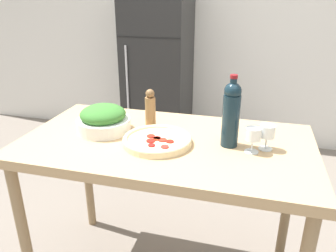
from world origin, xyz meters
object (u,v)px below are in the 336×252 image
(wine_bottle, at_px, (231,113))
(homemade_pizza, at_px, (157,140))
(pepper_mill, at_px, (150,109))
(refrigerator, at_px, (158,70))
(wine_glass_far, at_px, (267,133))
(salad_bowl, at_px, (103,119))
(wine_glass_near, at_px, (253,135))

(wine_bottle, distance_m, homemade_pizza, 0.38)
(pepper_mill, bearing_deg, refrigerator, 105.23)
(wine_glass_far, bearing_deg, salad_bowl, 179.53)
(refrigerator, bearing_deg, wine_glass_far, -59.22)
(wine_glass_near, relative_size, pepper_mill, 0.58)
(salad_bowl, bearing_deg, homemade_pizza, -14.58)
(pepper_mill, height_order, salad_bowl, pepper_mill)
(wine_bottle, distance_m, wine_glass_near, 0.14)
(refrigerator, relative_size, wine_glass_near, 13.99)
(refrigerator, distance_m, homemade_pizza, 1.94)
(wine_glass_near, distance_m, homemade_pizza, 0.45)
(wine_glass_near, distance_m, salad_bowl, 0.77)
(refrigerator, height_order, wine_glass_far, refrigerator)
(refrigerator, distance_m, wine_glass_far, 2.08)
(refrigerator, bearing_deg, homemade_pizza, -73.49)
(wine_bottle, height_order, wine_glass_far, wine_bottle)
(wine_bottle, bearing_deg, homemade_pizza, -167.61)
(wine_bottle, distance_m, salad_bowl, 0.67)
(pepper_mill, height_order, homemade_pizza, pepper_mill)
(wine_bottle, bearing_deg, pepper_mill, 161.97)
(refrigerator, distance_m, wine_glass_near, 2.09)
(wine_glass_near, xyz_separation_m, pepper_mill, (-0.55, 0.19, 0.02))
(wine_bottle, relative_size, homemade_pizza, 1.03)
(refrigerator, relative_size, homemade_pizza, 5.02)
(refrigerator, distance_m, pepper_mill, 1.71)
(wine_glass_far, bearing_deg, wine_bottle, -179.17)
(refrigerator, bearing_deg, pepper_mill, -74.77)
(wine_bottle, relative_size, salad_bowl, 1.23)
(salad_bowl, bearing_deg, pepper_mill, 31.80)
(wine_glass_far, bearing_deg, refrigerator, 120.78)
(wine_bottle, xyz_separation_m, pepper_mill, (-0.44, 0.14, -0.07))
(salad_bowl, bearing_deg, wine_bottle, -0.81)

